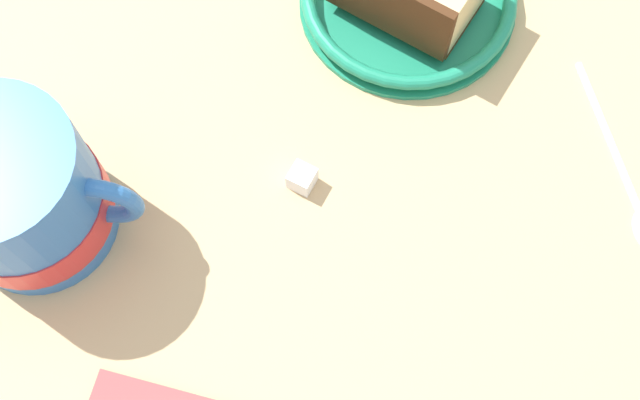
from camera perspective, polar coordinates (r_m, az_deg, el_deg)
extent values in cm
cube|color=tan|center=(52.81, 1.63, 4.72)|extent=(120.96, 120.96, 3.48)
cylinder|color=#1E8C66|center=(55.82, 6.42, 13.96)|extent=(14.72, 14.72, 0.78)
cube|color=#472814|center=(51.40, 5.02, 13.69)|extent=(4.82, 8.14, 4.71)
cylinder|color=#3372BF|center=(47.29, -20.83, 0.46)|extent=(9.35, 9.35, 9.36)
cylinder|color=red|center=(48.87, -20.13, -0.31)|extent=(9.54, 9.54, 2.61)
torus|color=#3372BF|center=(45.68, -15.45, -0.09)|extent=(1.23, 5.16, 5.12)
cylinder|color=silver|center=(54.01, 20.16, 4.77)|extent=(10.65, 3.72, 0.50)
cube|color=white|center=(48.81, -1.15, 1.57)|extent=(1.99, 1.99, 1.50)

